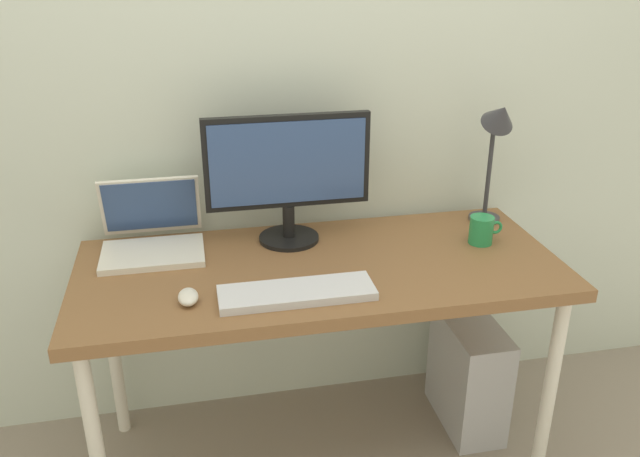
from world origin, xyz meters
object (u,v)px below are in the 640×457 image
at_px(laptop, 152,233).
at_px(mouse, 188,297).
at_px(desk_lamp, 497,135).
at_px(coffee_mug, 482,230).
at_px(keyboard, 297,293).
at_px(desk, 320,283).
at_px(computer_tower, 468,373).
at_px(monitor, 288,171).

bearing_deg(laptop, mouse, -74.42).
relative_size(desk_lamp, coffee_mug, 3.99).
xyz_separation_m(keyboard, mouse, (-0.30, 0.03, 0.01)).
bearing_deg(laptop, desk, -22.85).
xyz_separation_m(keyboard, computer_tower, (0.67, 0.25, -0.55)).
height_order(desk, computer_tower, desk).
height_order(desk_lamp, computer_tower, desk_lamp).
height_order(monitor, coffee_mug, monitor).
bearing_deg(laptop, monitor, -2.55).
bearing_deg(desk, mouse, -158.60).
bearing_deg(desk_lamp, keyboard, -153.11).
height_order(laptop, coffee_mug, laptop).
bearing_deg(coffee_mug, desk, -175.33).
distance_m(mouse, computer_tower, 1.14).
bearing_deg(keyboard, desk, 60.62).
bearing_deg(desk, computer_tower, 6.00).
bearing_deg(desk, monitor, 108.64).
height_order(desk, coffee_mug, coffee_mug).
distance_m(desk_lamp, coffee_mug, 0.33).
bearing_deg(laptop, keyboard, -44.83).
distance_m(desk, mouse, 0.44).
bearing_deg(laptop, desk_lamp, -0.94).
bearing_deg(monitor, keyboard, -95.92).
xyz_separation_m(desk, coffee_mug, (0.55, 0.05, 0.11)).
relative_size(laptop, computer_tower, 0.76).
relative_size(monitor, laptop, 1.67).
xyz_separation_m(desk_lamp, keyboard, (-0.75, -0.38, -0.31)).
xyz_separation_m(desk, keyboard, (-0.11, -0.19, 0.08)).
height_order(laptop, keyboard, laptop).
relative_size(desk_lamp, computer_tower, 1.08).
bearing_deg(desk, coffee_mug, 4.67).
distance_m(desk_lamp, mouse, 1.15).
bearing_deg(desk_lamp, computer_tower, -120.51).
height_order(monitor, desk_lamp, desk_lamp).
bearing_deg(keyboard, coffee_mug, 19.42).
bearing_deg(desk_lamp, coffee_mug, -122.41).
distance_m(desk_lamp, keyboard, 0.90).
height_order(keyboard, coffee_mug, coffee_mug).
height_order(mouse, computer_tower, mouse).
bearing_deg(coffee_mug, mouse, -167.99).
xyz_separation_m(laptop, coffee_mug, (1.06, -0.17, -0.01)).
relative_size(laptop, desk_lamp, 0.70).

